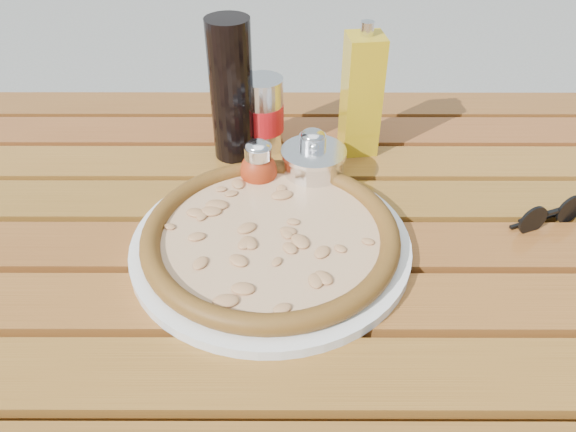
{
  "coord_description": "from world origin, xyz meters",
  "views": [
    {
      "loc": [
        0.0,
        -0.56,
        1.23
      ],
      "look_at": [
        0.0,
        0.02,
        0.78
      ],
      "focal_mm": 35.0,
      "sensor_mm": 36.0,
      "label": 1
    }
  ],
  "objects_px": {
    "plate": "(271,244)",
    "oregano_shaker": "(312,155)",
    "table": "(288,284)",
    "pepper_shaker": "(259,166)",
    "dark_bottle": "(232,91)",
    "soda_can": "(263,115)",
    "parmesan_tin": "(313,167)",
    "sunglasses": "(550,215)",
    "pizza": "(271,234)",
    "olive_oil_cruet": "(361,95)"
  },
  "relations": [
    {
      "from": "plate",
      "to": "oregano_shaker",
      "type": "height_order",
      "value": "oregano_shaker"
    },
    {
      "from": "table",
      "to": "pepper_shaker",
      "type": "distance_m",
      "value": 0.18
    },
    {
      "from": "plate",
      "to": "dark_bottle",
      "type": "height_order",
      "value": "dark_bottle"
    },
    {
      "from": "dark_bottle",
      "to": "soda_can",
      "type": "height_order",
      "value": "dark_bottle"
    },
    {
      "from": "oregano_shaker",
      "to": "dark_bottle",
      "type": "distance_m",
      "value": 0.16
    },
    {
      "from": "plate",
      "to": "pepper_shaker",
      "type": "bearing_deg",
      "value": 98.76
    },
    {
      "from": "table",
      "to": "parmesan_tin",
      "type": "height_order",
      "value": "parmesan_tin"
    },
    {
      "from": "parmesan_tin",
      "to": "sunglasses",
      "type": "bearing_deg",
      "value": -16.84
    },
    {
      "from": "parmesan_tin",
      "to": "pizza",
      "type": "bearing_deg",
      "value": -112.03
    },
    {
      "from": "dark_bottle",
      "to": "soda_can",
      "type": "bearing_deg",
      "value": 25.56
    },
    {
      "from": "table",
      "to": "pizza",
      "type": "bearing_deg",
      "value": -157.45
    },
    {
      "from": "soda_can",
      "to": "olive_oil_cruet",
      "type": "relative_size",
      "value": 0.57
    },
    {
      "from": "dark_bottle",
      "to": "parmesan_tin",
      "type": "relative_size",
      "value": 1.88
    },
    {
      "from": "pepper_shaker",
      "to": "dark_bottle",
      "type": "height_order",
      "value": "dark_bottle"
    },
    {
      "from": "oregano_shaker",
      "to": "pizza",
      "type": "bearing_deg",
      "value": -109.24
    },
    {
      "from": "olive_oil_cruet",
      "to": "parmesan_tin",
      "type": "relative_size",
      "value": 1.79
    },
    {
      "from": "table",
      "to": "soda_can",
      "type": "relative_size",
      "value": 11.67
    },
    {
      "from": "soda_can",
      "to": "olive_oil_cruet",
      "type": "height_order",
      "value": "olive_oil_cruet"
    },
    {
      "from": "plate",
      "to": "olive_oil_cruet",
      "type": "xyz_separation_m",
      "value": [
        0.14,
        0.25,
        0.09
      ]
    },
    {
      "from": "table",
      "to": "dark_bottle",
      "type": "height_order",
      "value": "dark_bottle"
    },
    {
      "from": "pepper_shaker",
      "to": "olive_oil_cruet",
      "type": "distance_m",
      "value": 0.2
    },
    {
      "from": "pizza",
      "to": "oregano_shaker",
      "type": "distance_m",
      "value": 0.18
    },
    {
      "from": "dark_bottle",
      "to": "sunglasses",
      "type": "relative_size",
      "value": 2.05
    },
    {
      "from": "pepper_shaker",
      "to": "oregano_shaker",
      "type": "height_order",
      "value": "same"
    },
    {
      "from": "pizza",
      "to": "pepper_shaker",
      "type": "bearing_deg",
      "value": 98.76
    },
    {
      "from": "pizza",
      "to": "sunglasses",
      "type": "distance_m",
      "value": 0.38
    },
    {
      "from": "pizza",
      "to": "parmesan_tin",
      "type": "distance_m",
      "value": 0.16
    },
    {
      "from": "soda_can",
      "to": "plate",
      "type": "bearing_deg",
      "value": -85.88
    },
    {
      "from": "oregano_shaker",
      "to": "parmesan_tin",
      "type": "relative_size",
      "value": 0.7
    },
    {
      "from": "olive_oil_cruet",
      "to": "parmesan_tin",
      "type": "xyz_separation_m",
      "value": [
        -0.08,
        -0.1,
        -0.07
      ]
    },
    {
      "from": "sunglasses",
      "to": "soda_can",
      "type": "bearing_deg",
      "value": 130.21
    },
    {
      "from": "olive_oil_cruet",
      "to": "soda_can",
      "type": "bearing_deg",
      "value": 177.68
    },
    {
      "from": "dark_bottle",
      "to": "sunglasses",
      "type": "height_order",
      "value": "dark_bottle"
    },
    {
      "from": "plate",
      "to": "oregano_shaker",
      "type": "xyz_separation_m",
      "value": [
        0.06,
        0.17,
        0.03
      ]
    },
    {
      "from": "plate",
      "to": "dark_bottle",
      "type": "distance_m",
      "value": 0.26
    },
    {
      "from": "plate",
      "to": "olive_oil_cruet",
      "type": "height_order",
      "value": "olive_oil_cruet"
    },
    {
      "from": "plate",
      "to": "pepper_shaker",
      "type": "height_order",
      "value": "pepper_shaker"
    },
    {
      "from": "table",
      "to": "parmesan_tin",
      "type": "relative_size",
      "value": 11.94
    },
    {
      "from": "table",
      "to": "parmesan_tin",
      "type": "distance_m",
      "value": 0.18
    },
    {
      "from": "table",
      "to": "olive_oil_cruet",
      "type": "relative_size",
      "value": 6.67
    },
    {
      "from": "pizza",
      "to": "sunglasses",
      "type": "relative_size",
      "value": 3.47
    },
    {
      "from": "oregano_shaker",
      "to": "sunglasses",
      "type": "relative_size",
      "value": 0.77
    },
    {
      "from": "pepper_shaker",
      "to": "soda_can",
      "type": "distance_m",
      "value": 0.12
    },
    {
      "from": "plate",
      "to": "table",
      "type": "bearing_deg",
      "value": 22.55
    },
    {
      "from": "table",
      "to": "soda_can",
      "type": "bearing_deg",
      "value": 99.35
    },
    {
      "from": "parmesan_tin",
      "to": "pepper_shaker",
      "type": "bearing_deg",
      "value": -172.13
    },
    {
      "from": "table",
      "to": "oregano_shaker",
      "type": "xyz_separation_m",
      "value": [
        0.04,
        0.16,
        0.11
      ]
    },
    {
      "from": "plate",
      "to": "pepper_shaker",
      "type": "xyz_separation_m",
      "value": [
        -0.02,
        0.14,
        0.03
      ]
    },
    {
      "from": "pepper_shaker",
      "to": "dark_bottle",
      "type": "bearing_deg",
      "value": 113.47
    },
    {
      "from": "pizza",
      "to": "sunglasses",
      "type": "xyz_separation_m",
      "value": [
        0.38,
        0.05,
        -0.01
      ]
    }
  ]
}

